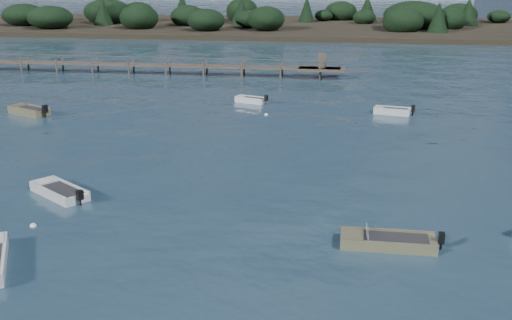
% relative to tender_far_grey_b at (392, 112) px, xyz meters
% --- Properties ---
extents(ground, '(400.00, 400.00, 0.00)m').
position_rel_tender_far_grey_b_xyz_m(ground, '(-10.59, 28.43, -0.16)').
color(ground, '#192C3A').
rests_on(ground, ground).
extents(tender_far_grey_b, '(3.36, 1.76, 1.13)m').
position_rel_tender_far_grey_b_xyz_m(tender_far_grey_b, '(0.00, 0.00, 0.00)').
color(tender_far_grey_b, silver).
rests_on(tender_far_grey_b, ground).
extents(tender_far_white, '(3.10, 2.01, 1.05)m').
position_rel_tender_far_grey_b_xyz_m(tender_far_white, '(-12.30, 2.79, -0.01)').
color(tender_far_white, silver).
rests_on(tender_far_white, ground).
extents(dinghy_mid_white_a, '(4.51, 1.61, 1.06)m').
position_rel_tender_far_grey_b_xyz_m(dinghy_mid_white_a, '(-1.72, -26.33, -0.02)').
color(dinghy_mid_white_a, '#726C4C').
rests_on(dinghy_mid_white_a, ground).
extents(tender_far_grey, '(4.03, 2.86, 1.30)m').
position_rel_tender_far_grey_b_xyz_m(tender_far_grey, '(-29.79, -4.40, 0.02)').
color(tender_far_grey, '#726C4C').
rests_on(tender_far_grey, ground).
extents(dinghy_mid_grey, '(3.97, 3.45, 1.06)m').
position_rel_tender_far_grey_b_xyz_m(dinghy_mid_grey, '(-18.96, -22.30, -0.02)').
color(dinghy_mid_grey, silver).
rests_on(dinghy_mid_grey, ground).
extents(buoy_b, '(0.32, 0.32, 0.32)m').
position_rel_tender_far_grey_b_xyz_m(buoy_b, '(-0.61, -25.22, -0.16)').
color(buoy_b, silver).
rests_on(buoy_b, ground).
extents(buoy_c, '(0.32, 0.32, 0.32)m').
position_rel_tender_far_grey_b_xyz_m(buoy_c, '(-18.39, -26.50, -0.16)').
color(buoy_c, silver).
rests_on(buoy_c, ground).
extents(buoy_e, '(0.32, 0.32, 0.32)m').
position_rel_tender_far_grey_b_xyz_m(buoy_e, '(-10.30, -1.90, -0.16)').
color(buoy_e, silver).
rests_on(buoy_e, ground).
extents(jetty, '(64.50, 3.20, 3.40)m').
position_rel_tender_far_grey_b_xyz_m(jetty, '(-32.33, 16.43, 0.82)').
color(jetty, '#4E4439').
rests_on(jetty, ground).
extents(far_headland, '(190.00, 40.00, 5.80)m').
position_rel_tender_far_grey_b_xyz_m(far_headland, '(14.41, 68.43, 1.81)').
color(far_headland, black).
rests_on(far_headland, ground).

